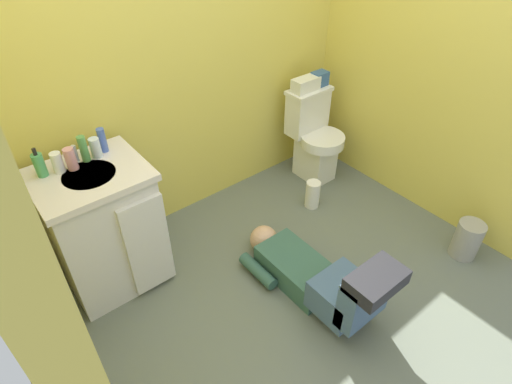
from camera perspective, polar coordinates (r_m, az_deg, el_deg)
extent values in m
cube|color=#60685A|center=(2.83, 3.64, -10.83)|extent=(3.05, 2.92, 0.04)
cube|color=#DAC74F|center=(2.83, -9.69, 18.74)|extent=(2.71, 0.08, 2.40)
cube|color=#DAC74F|center=(3.08, 24.19, 17.71)|extent=(0.08, 1.92, 2.40)
cube|color=white|center=(3.54, 8.06, 4.75)|extent=(0.22, 0.30, 0.38)
cylinder|color=white|center=(3.41, 9.06, 6.98)|extent=(0.35, 0.35, 0.08)
cube|color=white|center=(3.44, 7.03, 10.72)|extent=(0.34, 0.17, 0.34)
cube|color=white|center=(3.36, 7.27, 13.52)|extent=(0.36, 0.19, 0.03)
cube|color=silver|center=(2.66, -19.86, -5.06)|extent=(0.56, 0.48, 0.78)
cube|color=silver|center=(2.42, -21.89, 2.09)|extent=(0.60, 0.52, 0.04)
cylinder|color=silver|center=(2.40, -21.70, 1.78)|extent=(0.28, 0.28, 0.05)
cube|color=silver|center=(2.52, -14.43, -7.17)|extent=(0.26, 0.03, 0.66)
cylinder|color=silver|center=(2.50, -23.40, 4.83)|extent=(0.02, 0.02, 0.10)
cube|color=#33594C|center=(2.72, 5.59, -10.38)|extent=(0.29, 0.52, 0.17)
sphere|color=tan|center=(2.88, 1.07, -6.46)|extent=(0.19, 0.19, 0.19)
cube|color=#415A77|center=(2.50, 11.53, -13.59)|extent=(0.31, 0.28, 0.20)
cube|color=#415A77|center=(2.36, 14.47, -13.72)|extent=(0.31, 0.12, 0.32)
cube|color=black|center=(2.22, 16.09, -11.56)|extent=(0.31, 0.19, 0.09)
cylinder|color=#33594C|center=(2.73, 0.26, -10.69)|extent=(0.08, 0.30, 0.08)
cube|color=silver|center=(3.30, 6.79, 14.36)|extent=(0.22, 0.11, 0.10)
cube|color=#33598C|center=(3.40, 8.67, 15.01)|extent=(0.12, 0.09, 0.11)
cylinder|color=#469C59|center=(2.45, -27.39, 3.26)|extent=(0.06, 0.06, 0.13)
cylinder|color=black|center=(2.41, -27.96, 4.88)|extent=(0.02, 0.02, 0.04)
cylinder|color=white|center=(2.44, -25.43, 3.65)|extent=(0.06, 0.06, 0.11)
cylinder|color=pink|center=(2.44, -23.94, 4.13)|extent=(0.06, 0.06, 0.12)
cylinder|color=#52974D|center=(2.47, -22.44, 5.46)|extent=(0.04, 0.04, 0.15)
cylinder|color=silver|center=(2.49, -21.02, 5.64)|extent=(0.06, 0.06, 0.12)
cylinder|color=#4460B6|center=(2.52, -20.20, 6.65)|extent=(0.04, 0.04, 0.14)
cylinder|color=gray|center=(3.15, 26.81, -5.80)|extent=(0.17, 0.17, 0.27)
cylinder|color=white|center=(3.25, 7.72, -0.32)|extent=(0.11, 0.11, 0.22)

